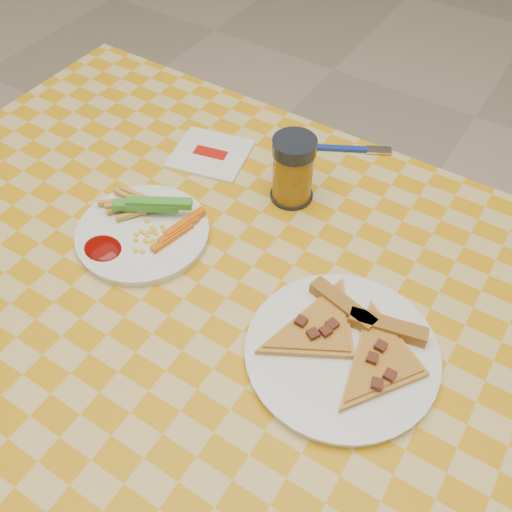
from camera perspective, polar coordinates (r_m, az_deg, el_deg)
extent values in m
plane|color=#BBAD96|center=(1.50, -1.75, -21.59)|extent=(8.00, 8.00, 0.00)
cylinder|color=silver|center=(1.54, -11.79, 4.31)|extent=(0.06, 0.06, 0.71)
cube|color=brown|center=(0.85, -2.90, -5.23)|extent=(1.20, 0.80, 0.04)
cylinder|color=white|center=(0.92, -11.22, 2.19)|extent=(0.27, 0.27, 0.01)
cylinder|color=white|center=(0.78, 8.54, -9.63)|extent=(0.27, 0.27, 0.01)
cube|color=#1C6C11|center=(0.92, -10.32, 5.10)|extent=(0.11, 0.08, 0.02)
cube|color=#DF6309|center=(0.89, -7.74, 2.57)|extent=(0.06, 0.09, 0.02)
ellipsoid|color=#6A0502|center=(0.90, -15.07, 0.71)|extent=(0.06, 0.05, 0.01)
cube|color=#AD8227|center=(0.80, 8.65, -4.95)|extent=(0.11, 0.05, 0.02)
cube|color=#AD8227|center=(0.79, 13.01, -7.01)|extent=(0.11, 0.04, 0.02)
cylinder|color=black|center=(0.97, 3.56, 6.11)|extent=(0.07, 0.07, 0.01)
cylinder|color=#865B0E|center=(0.94, 3.69, 8.09)|extent=(0.07, 0.07, 0.09)
cylinder|color=black|center=(0.90, 3.87, 10.88)|extent=(0.07, 0.07, 0.02)
cube|color=white|center=(1.05, -4.57, 10.13)|extent=(0.16, 0.15, 0.01)
cube|color=#B1130A|center=(1.05, -4.58, 10.28)|extent=(0.06, 0.04, 0.00)
cube|color=navy|center=(1.07, 8.39, 10.62)|extent=(0.09, 0.06, 0.01)
cube|color=silver|center=(1.08, 12.18, 10.31)|extent=(0.05, 0.04, 0.00)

